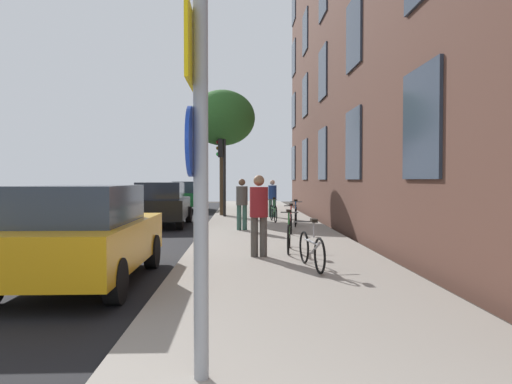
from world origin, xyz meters
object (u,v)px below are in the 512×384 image
Objects in this scene: car_2 at (188,196)px; bicycle_1 at (289,235)px; bicycle_2 at (291,221)px; bicycle_3 at (296,215)px; pedestrian_1 at (242,201)px; traffic_light at (222,163)px; pedestrian_0 at (259,210)px; car_0 at (83,234)px; sign_post at (198,157)px; bicycle_0 at (312,249)px; tree_near at (223,119)px; bicycle_4 at (273,212)px; pedestrian_2 at (272,196)px; car_1 at (162,203)px.

bicycle_1 is at bearing -75.65° from car_2.
bicycle_1 is 3.77m from bicycle_2.
bicycle_2 is 2.10m from bicycle_3.
bicycle_2 is 1.74m from pedestrian_1.
pedestrian_0 is (1.18, -10.82, -1.39)m from traffic_light.
car_0 is at bearing -117.74° from bicycle_3.
bicycle_2 is at bearing 75.62° from pedestrian_0.
traffic_light is (-0.46, 16.78, 0.58)m from sign_post.
pedestrian_0 is (-1.16, -4.51, 0.62)m from bicycle_2.
bicycle_0 is at bearing -94.70° from bicycle_3.
tree_near is 3.33× the size of pedestrian_0.
bicycle_4 is 3.34m from pedestrian_1.
bicycle_1 is 1.20m from pedestrian_0.
pedestrian_0 is 10.44m from pedestrian_2.
sign_post reaches higher than pedestrian_0.
bicycle_4 is at bearing -62.81° from car_2.
tree_near is 3.48× the size of bicycle_4.
car_2 is (-4.84, 9.80, 0.36)m from bicycle_3.
car_2 is at bearing 91.05° from car_0.
bicycle_0 is 0.97× the size of pedestrian_0.
car_0 is at bearing -97.87° from traffic_light.
pedestrian_0 reaches higher than pedestrian_1.
pedestrian_2 is at bearing 89.56° from bicycle_0.
pedestrian_0 is at bearing -95.44° from pedestrian_2.
pedestrian_1 reaches higher than car_0.
tree_near reaches higher than pedestrian_2.
pedestrian_1 is at bearing 103.24° from bicycle_1.
bicycle_1 is at bearing 95.33° from bicycle_0.
car_2 is at bearing 110.53° from bicycle_2.
bicycle_3 is at bearing -68.39° from bicycle_4.
bicycle_2 is at bearing 79.82° from sign_post.
sign_post is 1.89× the size of bicycle_4.
pedestrian_1 is (-0.34, 5.19, -0.04)m from pedestrian_0.
tree_near is at bearing 95.86° from pedestrian_0.
car_1 is (-0.35, 9.76, 0.00)m from car_0.
pedestrian_0 is 8.45m from car_1.
pedestrian_0 is at bearing -83.75° from traffic_light.
bicycle_3 is at bearing -57.20° from traffic_light.
pedestrian_2 reaches higher than bicycle_2.
bicycle_1 is 1.07× the size of bicycle_3.
car_0 reaches higher than bicycle_2.
pedestrian_0 is (-0.89, -8.25, 0.61)m from bicycle_4.
pedestrian_0 is 0.41× the size of car_0.
pedestrian_2 is 7.37m from car_2.
car_0 is (-4.50, -8.56, 0.36)m from bicycle_3.
car_1 is at bearing 113.04° from pedestrian_0.
pedestrian_2 reaches higher than bicycle_4.
car_1 reaches higher than bicycle_3.
bicycle_4 is at bearing 90.08° from bicycle_0.
car_2 is at bearing 113.69° from tree_near.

